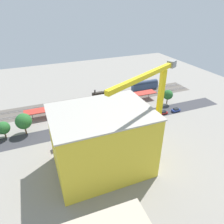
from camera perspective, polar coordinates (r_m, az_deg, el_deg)
name	(u,v)px	position (r m, az deg, el deg)	size (l,w,h in m)	color
ground_plane	(97,120)	(94.46, -4.04, -2.17)	(203.23, 203.23, 0.00)	gray
rail_bed	(85,102)	(110.94, -7.39, 2.63)	(127.02, 13.93, 0.01)	#5B544C
street_asphalt	(100,124)	(91.24, -3.22, -3.36)	(127.02, 9.00, 0.01)	#38383D
track_rails	(85,102)	(110.86, -7.39, 2.71)	(127.00, 9.66, 0.12)	#9E9EA8
platform_canopy_near	(96,101)	(103.03, -4.47, 3.04)	(67.64, 6.55, 4.06)	#B73328
locomotive	(107,93)	(116.53, -1.50, 5.14)	(16.44, 2.86, 4.91)	black
passenger_coach	(145,85)	(126.41, 9.05, 7.38)	(16.77, 3.29, 5.83)	black
parked_car_0	(176,110)	(105.48, 17.23, 0.52)	(4.29, 1.99, 1.79)	black
parked_car_1	(163,113)	(101.51, 14.03, -0.18)	(4.08, 1.90, 1.76)	black
parked_car_2	(150,116)	(97.76, 10.55, -0.99)	(4.39, 1.77, 1.61)	black
parked_car_3	(135,119)	(93.80, 6.35, -2.03)	(4.30, 1.90, 1.61)	black
construction_building	(102,141)	(63.94, -2.76, -8.11)	(28.75, 21.17, 20.34)	yellow
construction_roof_slab	(101,112)	(58.30, -3.00, 0.06)	(29.35, 21.77, 0.40)	#ADA89E
tower_crane	(155,107)	(63.43, 11.71, 1.32)	(27.77, 14.77, 32.48)	gray
box_truck_0	(68,143)	(79.00, -12.07, -8.28)	(10.06, 2.45, 3.49)	black
box_truck_1	(94,133)	(82.47, -4.94, -5.87)	(8.62, 2.58, 3.59)	black
street_tree_0	(3,128)	(90.78, -27.83, -3.92)	(5.07, 5.07, 7.04)	brown
street_tree_1	(137,102)	(101.99, 7.04, 2.78)	(4.03, 4.03, 6.18)	brown
street_tree_2	(168,95)	(110.13, 15.18, 4.62)	(5.10, 5.10, 7.80)	brown
street_tree_3	(24,121)	(89.48, -23.25, -2.38)	(6.39, 6.39, 8.90)	brown
street_tree_4	(114,106)	(94.77, 0.59, 1.54)	(5.23, 5.23, 7.72)	brown
traffic_light	(139,113)	(91.62, 7.37, -0.21)	(0.50, 0.36, 6.70)	#333333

